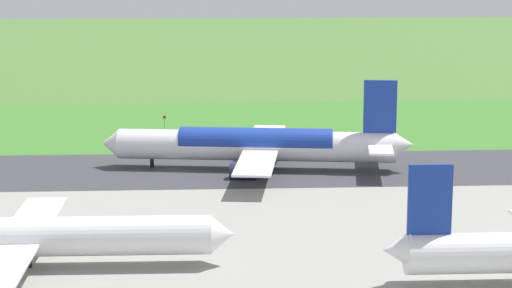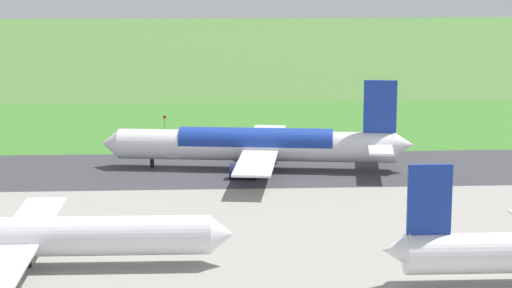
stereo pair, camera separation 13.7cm
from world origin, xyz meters
name	(u,v)px [view 1 (the left image)]	position (x,y,z in m)	size (l,w,h in m)	color
ground_plane	(172,170)	(0.00, 0.00, 0.00)	(800.00, 800.00, 0.00)	#477233
runway_asphalt	(172,170)	(0.00, 0.00, 0.03)	(600.00, 28.61, 0.06)	#38383D
apron_concrete	(158,281)	(0.00, 58.13, 0.03)	(440.00, 110.00, 0.05)	gray
grass_verge_foreground	(177,132)	(0.00, -36.72, 0.02)	(600.00, 80.00, 0.04)	#3C782B
airliner_main	(258,145)	(-14.90, 0.05, 4.35)	(54.08, 44.41, 15.88)	white
airliner_parked_mid	(25,236)	(15.93, 52.36, 3.92)	(49.04, 40.02, 14.35)	white
no_stopping_sign	(164,121)	(2.70, -41.34, 1.63)	(0.60, 0.10, 2.76)	slate
traffic_cone_orange	(132,128)	(9.45, -40.34, 0.28)	(0.40, 0.40, 0.55)	orange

